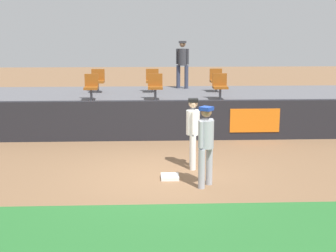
{
  "coord_description": "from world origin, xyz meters",
  "views": [
    {
      "loc": [
        -0.3,
        -10.33,
        3.35
      ],
      "look_at": [
        0.17,
        0.82,
        1.0
      ],
      "focal_mm": 50.51,
      "sensor_mm": 36.0,
      "label": 1
    }
  ],
  "objects": [
    {
      "name": "ground_plane",
      "position": [
        0.0,
        0.0,
        0.0
      ],
      "size": [
        60.0,
        60.0,
        0.0
      ],
      "primitive_type": "plane",
      "color": "brown"
    },
    {
      "name": "grass_foreground_strip",
      "position": [
        0.0,
        -3.15,
        0.0
      ],
      "size": [
        18.0,
        2.8,
        0.01
      ],
      "primitive_type": "cube",
      "color": "#26662B",
      "rests_on": "ground_plane"
    },
    {
      "name": "first_base",
      "position": [
        0.17,
        -0.18,
        0.04
      ],
      "size": [
        0.4,
        0.4,
        0.08
      ],
      "primitive_type": "cube",
      "color": "white",
      "rests_on": "ground_plane"
    },
    {
      "name": "player_fielder_home",
      "position": [
        0.76,
        0.63,
        0.98
      ],
      "size": [
        0.34,
        0.53,
        1.69
      ],
      "rotation": [
        0.0,
        0.0,
        -1.62
      ],
      "color": "white",
      "rests_on": "ground_plane"
    },
    {
      "name": "player_runner_visitor",
      "position": [
        0.9,
        -0.73,
        1.0
      ],
      "size": [
        0.46,
        0.46,
        1.73
      ],
      "rotation": [
        0.0,
        0.0,
        -2.24
      ],
      "color": "#9EA3AD",
      "rests_on": "ground_plane"
    },
    {
      "name": "field_wall",
      "position": [
        0.01,
        3.54,
        0.6
      ],
      "size": [
        18.0,
        0.26,
        1.2
      ],
      "color": "black",
      "rests_on": "ground_plane"
    },
    {
      "name": "bleacher_platform",
      "position": [
        0.0,
        6.11,
        0.51
      ],
      "size": [
        18.0,
        4.8,
        1.01
      ],
      "primitive_type": "cube",
      "color": "#59595E",
      "rests_on": "ground_plane"
    },
    {
      "name": "seat_back_left",
      "position": [
        -2.11,
        6.78,
        1.48
      ],
      "size": [
        0.47,
        0.44,
        0.84
      ],
      "color": "#4C4C51",
      "rests_on": "bleacher_platform"
    },
    {
      "name": "seat_front_right",
      "position": [
        2.05,
        4.98,
        1.48
      ],
      "size": [
        0.47,
        0.44,
        0.84
      ],
      "color": "#4C4C51",
      "rests_on": "bleacher_platform"
    },
    {
      "name": "seat_front_left",
      "position": [
        -2.14,
        4.98,
        1.48
      ],
      "size": [
        0.44,
        0.44,
        0.84
      ],
      "color": "#4C4C51",
      "rests_on": "bleacher_platform"
    },
    {
      "name": "seat_back_center",
      "position": [
        -0.15,
        6.78,
        1.48
      ],
      "size": [
        0.46,
        0.44,
        0.84
      ],
      "color": "#4C4C51",
      "rests_on": "bleacher_platform"
    },
    {
      "name": "seat_front_center",
      "position": [
        -0.07,
        4.98,
        1.48
      ],
      "size": [
        0.48,
        0.44,
        0.84
      ],
      "color": "#4C4C51",
      "rests_on": "bleacher_platform"
    },
    {
      "name": "seat_back_right",
      "position": [
        2.19,
        6.78,
        1.48
      ],
      "size": [
        0.45,
        0.44,
        0.84
      ],
      "color": "#4C4C51",
      "rests_on": "bleacher_platform"
    },
    {
      "name": "spectator_hooded",
      "position": [
        1.02,
        7.83,
        2.06
      ],
      "size": [
        0.48,
        0.44,
        1.81
      ],
      "rotation": [
        0.0,
        0.0,
        2.8
      ],
      "color": "#33384C",
      "rests_on": "bleacher_platform"
    }
  ]
}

